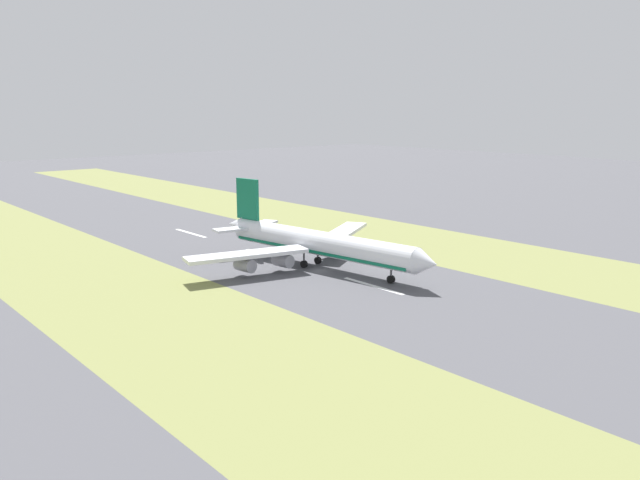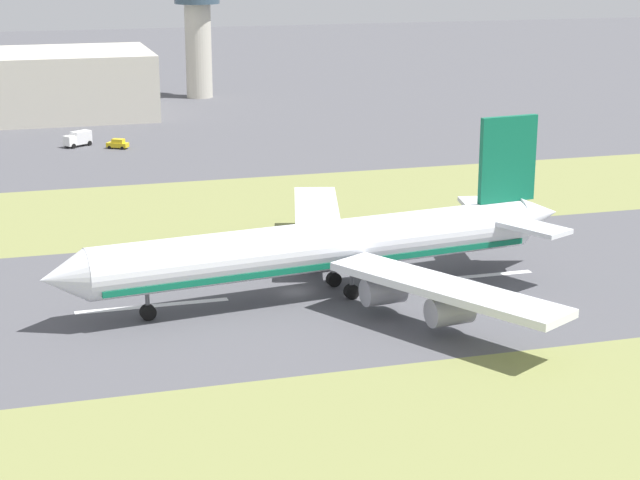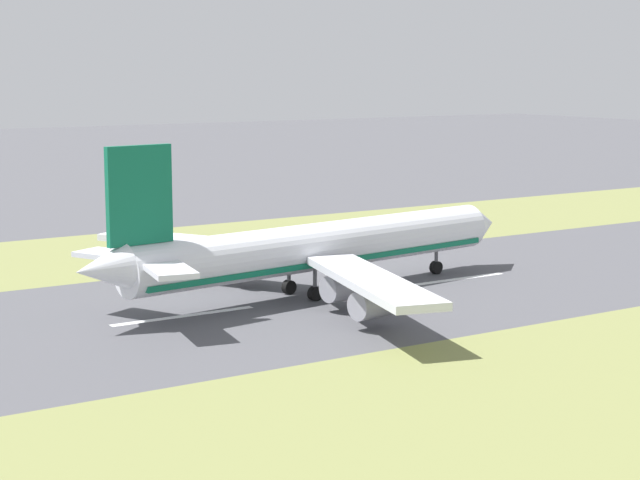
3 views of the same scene
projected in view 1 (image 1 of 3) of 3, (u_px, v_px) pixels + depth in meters
The scene contains 7 objects.
ground_plane at pixel (321, 271), 151.37m from camera, with size 800.00×800.00×0.00m, color #4C4C51.
grass_median_west at pixel (437, 245), 180.41m from camera, with size 40.00×600.00×0.01m, color olive.
grass_median_east at pixel (149, 309), 122.33m from camera, with size 40.00×600.00×0.01m, color olive.
centreline_dash_near at pixel (191, 233), 197.25m from camera, with size 1.20×18.00×0.01m, color silver.
centreline_dash_mid at pixel (266, 255), 167.81m from camera, with size 1.20×18.00×0.01m, color silver.
centreline_dash_far at pixel (373, 286), 138.38m from camera, with size 1.20×18.00×0.01m, color silver.
airplane_main_jet at pixel (314, 243), 154.28m from camera, with size 63.58×67.14×20.20m.
Camera 1 is at (96.80, 110.12, 38.38)m, focal length 35.00 mm.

